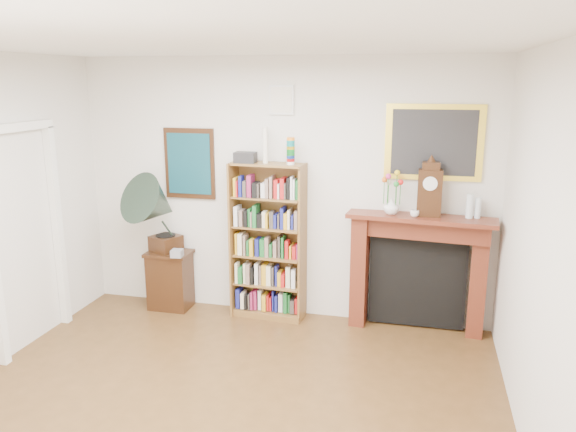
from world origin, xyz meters
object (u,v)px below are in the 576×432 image
(flower_vase, at_px, (391,206))
(bottle_left, at_px, (470,206))
(bookshelf, at_px, (268,233))
(side_cabinet, at_px, (170,280))
(gramophone, at_px, (157,208))
(mantel_clock, at_px, (430,190))
(cd_stack, at_px, (177,253))
(teacup, at_px, (415,213))
(fireplace, at_px, (418,262))
(bottle_right, at_px, (478,208))

(flower_vase, bearing_deg, bottle_left, 1.36)
(bookshelf, distance_m, side_cabinet, 1.31)
(gramophone, distance_m, bottle_left, 3.25)
(gramophone, height_order, mantel_clock, mantel_clock)
(bookshelf, bearing_deg, bottle_left, 4.82)
(cd_stack, distance_m, teacup, 2.57)
(bottle_left, bearing_deg, flower_vase, -178.64)
(bookshelf, distance_m, fireplace, 1.60)
(mantel_clock, bearing_deg, side_cabinet, -179.86)
(bookshelf, xyz_separation_m, fireplace, (1.59, 0.05, -0.22))
(bottle_right, bearing_deg, fireplace, 177.47)
(mantel_clock, bearing_deg, flower_vase, 179.63)
(mantel_clock, height_order, flower_vase, mantel_clock)
(gramophone, xyz_separation_m, flower_vase, (2.49, 0.16, 0.12))
(mantel_clock, height_order, bottle_right, mantel_clock)
(side_cabinet, xyz_separation_m, mantel_clock, (2.81, 0.03, 1.16))
(flower_vase, height_order, bottle_left, bottle_left)
(side_cabinet, bearing_deg, fireplace, 1.57)
(bookshelf, xyz_separation_m, mantel_clock, (1.66, -0.00, 0.54))
(cd_stack, relative_size, teacup, 1.34)
(teacup, relative_size, bottle_left, 0.37)
(cd_stack, height_order, flower_vase, flower_vase)
(bottle_left, bearing_deg, fireplace, 175.05)
(cd_stack, bearing_deg, bottle_left, 3.66)
(flower_vase, xyz_separation_m, teacup, (0.23, -0.06, -0.05))
(teacup, bearing_deg, fireplace, 62.37)
(cd_stack, height_order, teacup, teacup)
(fireplace, xyz_separation_m, cd_stack, (-2.57, -0.23, -0.03))
(teacup, distance_m, bottle_right, 0.61)
(mantel_clock, relative_size, bottle_right, 2.70)
(teacup, relative_size, bottle_right, 0.45)
(side_cabinet, xyz_separation_m, gramophone, (-0.05, -0.12, 0.86))
(fireplace, bearing_deg, flower_vase, -163.62)
(bookshelf, distance_m, cd_stack, 1.03)
(bottle_left, distance_m, bottle_right, 0.08)
(bookshelf, relative_size, bottle_right, 9.83)
(gramophone, height_order, teacup, gramophone)
(cd_stack, xyz_separation_m, mantel_clock, (2.64, 0.18, 0.79))
(bottle_left, bearing_deg, cd_stack, -176.34)
(mantel_clock, relative_size, bottle_left, 2.25)
(mantel_clock, xyz_separation_m, bottle_right, (0.47, 0.03, -0.16))
(flower_vase, distance_m, teacup, 0.24)
(bottle_left, height_order, bottle_right, bottle_left)
(bottle_right, bearing_deg, bookshelf, -179.19)
(side_cabinet, distance_m, flower_vase, 2.63)
(bookshelf, xyz_separation_m, bottle_left, (2.05, 0.01, 0.40))
(side_cabinet, xyz_separation_m, cd_stack, (0.17, -0.14, 0.37))
(bookshelf, relative_size, fireplace, 1.32)
(teacup, bearing_deg, side_cabinet, 179.40)
(gramophone, bearing_deg, bottle_left, 26.26)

